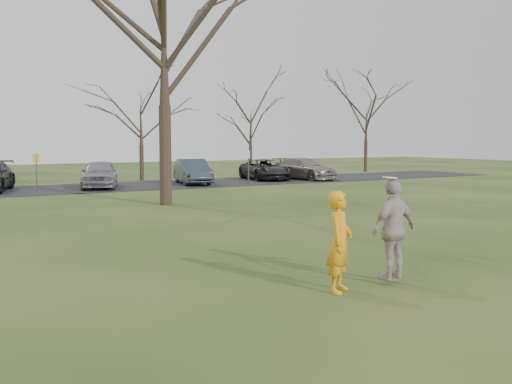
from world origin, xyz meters
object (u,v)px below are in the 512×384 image
player_defender (340,242)px  car_6 (265,170)px  car_4 (100,174)px  catching_play (394,229)px  car_7 (305,169)px  car_5 (193,172)px  big_tree (164,37)px

player_defender → car_6: bearing=24.2°
car_6 → car_4: bearing=-165.2°
car_4 → catching_play: (-1.08, -24.50, 0.24)m
car_7 → car_6: bearing=147.3°
car_5 → catching_play: catching_play is taller
car_4 → car_5: size_ratio=1.01×
car_4 → car_5: (5.70, 0.02, -0.03)m
player_defender → car_7: player_defender is taller
car_7 → player_defender: bearing=-133.2°
catching_play → car_5: bearing=74.5°
car_5 → big_tree: bearing=-108.3°
big_tree → player_defender: bearing=-99.6°
car_4 → car_6: size_ratio=0.94×
player_defender → car_5: 25.74m
catching_play → big_tree: 16.16m
car_6 → catching_play: catching_play is taller
player_defender → car_5: (8.03, 24.46, -0.12)m
car_6 → catching_play: (-12.53, -25.49, 0.34)m
car_5 → big_tree: size_ratio=0.33×
car_6 → car_7: (2.54, -1.10, 0.04)m
car_4 → car_5: 5.70m
car_4 → catching_play: catching_play is taller
catching_play → big_tree: big_tree is taller
car_6 → big_tree: 16.62m
player_defender → car_7: size_ratio=0.37×
car_4 → catching_play: 24.53m
car_7 → big_tree: bearing=-155.0°
player_defender → big_tree: big_tree is taller
player_defender → car_6: player_defender is taller
big_tree → car_4: bearing=91.2°
player_defender → car_4: size_ratio=0.40×
car_4 → car_5: bearing=18.9°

